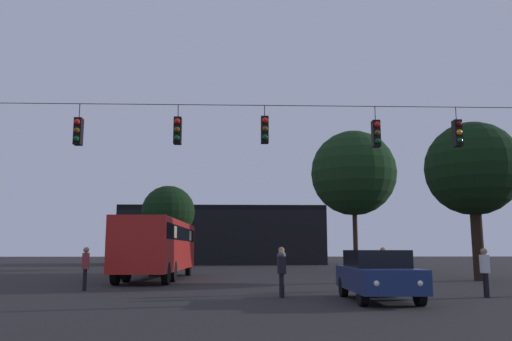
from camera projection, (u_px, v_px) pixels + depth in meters
The scene contains 13 objects.
ground_plane at pixel (257, 276), 29.74m from camera, with size 168.00×168.00×0.00m, color black.
overhead_signal_span at pixel (271, 170), 17.44m from camera, with size 20.69×0.44×7.20m.
city_bus at pixel (159, 243), 26.55m from camera, with size 2.77×11.05×3.00m.
car_near_right at pixel (377, 274), 15.36m from camera, with size 1.88×4.37×1.52m.
pedestrian_crossing_left at pixel (383, 266), 19.21m from camera, with size 0.35×0.42×1.62m.
pedestrian_crossing_center at pixel (282, 271), 16.37m from camera, with size 0.26×0.37×1.52m.
pedestrian_crossing_right at pixel (282, 268), 17.43m from camera, with size 0.33×0.41×1.63m.
pedestrian_near_bus at pixel (485, 270), 16.40m from camera, with size 0.32×0.41×1.58m.
pedestrian_trailing at pixel (85, 266), 19.18m from camera, with size 0.31×0.40×1.63m.
corner_building at pixel (223, 236), 55.36m from camera, with size 21.29×9.48×6.05m.
tree_left_silhouette at pixel (353, 173), 36.27m from camera, with size 6.10×6.10×10.04m.
tree_behind_building at pixel (473, 169), 25.96m from camera, with size 4.82×4.82×8.08m.
tree_right_far at pixel (168, 212), 40.34m from camera, with size 4.25×4.25×6.63m.
Camera 1 is at (-1.05, -5.83, 1.53)m, focal length 35.38 mm.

